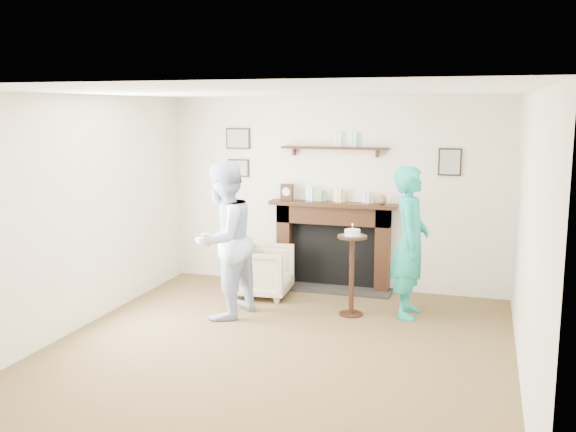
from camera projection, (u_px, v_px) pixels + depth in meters
The scene contains 6 objects.
ground at pixel (276, 352), 6.26m from camera, with size 5.00×5.00×0.00m, color brown.
room_shell at pixel (296, 180), 6.64m from camera, with size 4.54×5.02×2.52m.
armchair at pixel (263, 296), 8.16m from camera, with size 0.68×0.70×0.64m, color gray.
man at pixel (225, 316), 7.36m from camera, with size 0.86×0.67×1.78m, color silver.
woman at pixel (408, 315), 7.38m from camera, with size 0.63×0.41×1.72m, color #1FAFA5.
pedestal_table at pixel (352, 259), 7.29m from camera, with size 0.33×0.33×1.07m.
Camera 1 is at (1.88, -5.65, 2.35)m, focal length 40.00 mm.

